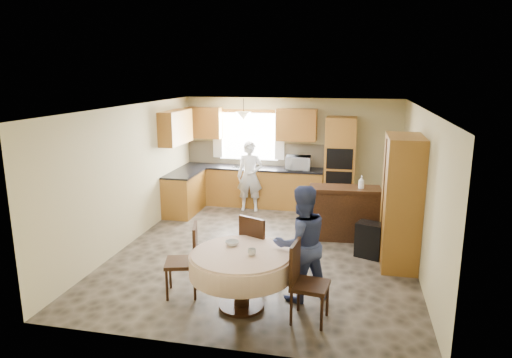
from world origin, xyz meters
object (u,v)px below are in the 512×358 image
at_px(chair_left, 187,256).
at_px(chair_back, 257,246).
at_px(dining_table, 241,265).
at_px(chair_right, 304,278).
at_px(sideboard, 344,215).
at_px(oven_tower, 340,165).
at_px(person_sink, 250,176).
at_px(person_dining, 301,243).
at_px(cupboard, 401,201).

distance_m(chair_left, chair_back, 1.02).
relative_size(dining_table, chair_right, 1.33).
height_order(sideboard, chair_right, chair_right).
distance_m(oven_tower, chair_back, 4.15).
bearing_deg(dining_table, chair_right, -8.85).
relative_size(chair_left, person_sink, 0.64).
bearing_deg(chair_right, person_sink, 27.78).
bearing_deg(chair_back, person_dining, 179.25).
relative_size(chair_back, chair_right, 1.03).
xyz_separation_m(sideboard, person_sink, (-2.13, 1.40, 0.32)).
bearing_deg(person_sink, cupboard, -44.80).
distance_m(sideboard, dining_table, 3.20).
bearing_deg(oven_tower, chair_left, -112.86).
bearing_deg(dining_table, person_dining, 30.23).
distance_m(oven_tower, chair_left, 4.93).
relative_size(dining_table, chair_back, 1.29).
relative_size(chair_left, chair_right, 1.00).
relative_size(dining_table, chair_left, 1.34).
xyz_separation_m(dining_table, chair_right, (0.83, -0.13, -0.04)).
distance_m(sideboard, person_sink, 2.57).
relative_size(dining_table, person_sink, 0.86).
relative_size(sideboard, chair_back, 1.24).
relative_size(person_sink, person_dining, 0.98).
bearing_deg(chair_left, person_dining, 81.98).
distance_m(cupboard, person_sink, 3.86).
bearing_deg(oven_tower, chair_back, -104.44).
relative_size(cupboard, dining_table, 1.54).
xyz_separation_m(cupboard, chair_back, (-2.10, -1.23, -0.47)).
bearing_deg(dining_table, oven_tower, 77.18).
distance_m(dining_table, chair_right, 0.84).
bearing_deg(person_sink, chair_back, -82.24).
distance_m(cupboard, chair_left, 3.49).
distance_m(sideboard, chair_back, 2.51).
xyz_separation_m(oven_tower, chair_right, (-0.24, -4.86, -0.50)).
height_order(cupboard, chair_back, cupboard).
bearing_deg(person_sink, dining_table, -85.22).
bearing_deg(cupboard, sideboard, 132.81).
bearing_deg(person_sink, person_dining, -74.38).
xyz_separation_m(chair_left, chair_back, (0.88, 0.52, 0.02)).
relative_size(dining_table, person_dining, 0.85).
xyz_separation_m(chair_left, chair_right, (1.66, -0.34, 0.00)).
distance_m(sideboard, person_dining, 2.59).
bearing_deg(sideboard, chair_right, -102.06).
bearing_deg(person_dining, person_sink, -99.18).
height_order(dining_table, chair_left, chair_left).
xyz_separation_m(oven_tower, chair_back, (-1.03, -3.99, -0.48)).
height_order(cupboard, person_dining, cupboard).
xyz_separation_m(chair_back, person_dining, (0.68, -0.31, 0.22)).
height_order(sideboard, person_dining, person_dining).
bearing_deg(oven_tower, cupboard, -68.82).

